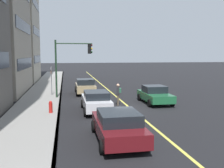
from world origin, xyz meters
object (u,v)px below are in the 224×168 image
object	(u,v)px
street_sign_post	(51,79)
car_tan	(85,86)
pedestrian_with_backpack	(118,93)
car_maroon	(118,125)
car_green	(155,95)
traffic_light_mast	(71,59)
fire_hydrant	(51,108)
car_white	(96,101)

from	to	relation	value
street_sign_post	car_tan	bearing A→B (deg)	-73.37
pedestrian_with_backpack	car_maroon	bearing A→B (deg)	168.33
car_green	traffic_light_mast	distance (m)	8.04
car_maroon	traffic_light_mast	distance (m)	12.54
car_maroon	car_tan	bearing A→B (deg)	1.50
car_tan	fire_hydrant	xyz separation A→B (m)	(-8.71, 2.94, -0.31)
pedestrian_with_backpack	traffic_light_mast	world-z (taller)	traffic_light_mast
car_maroon	fire_hydrant	xyz separation A→B (m)	(5.85, 3.32, -0.27)
car_tan	fire_hydrant	bearing A→B (deg)	161.32
street_sign_post	traffic_light_mast	bearing A→B (deg)	-130.25
street_sign_post	fire_hydrant	world-z (taller)	street_sign_post
car_green	pedestrian_with_backpack	xyz separation A→B (m)	(-0.30, 3.11, 0.27)
pedestrian_with_backpack	fire_hydrant	xyz separation A→B (m)	(-2.42, 5.03, -0.52)
traffic_light_mast	car_white	bearing A→B (deg)	-164.54
car_white	street_sign_post	distance (m)	8.02
car_maroon	car_white	size ratio (longest dim) A/B	1.05
car_green	fire_hydrant	xyz separation A→B (m)	(-2.72, 8.14, -0.25)
car_maroon	car_white	xyz separation A→B (m)	(6.37, 0.26, 0.01)
fire_hydrant	car_green	bearing A→B (deg)	-71.52
pedestrian_with_backpack	street_sign_post	bearing A→B (deg)	45.10
traffic_light_mast	street_sign_post	distance (m)	3.01
pedestrian_with_backpack	car_green	bearing A→B (deg)	-84.48
car_green	car_white	xyz separation A→B (m)	(-2.20, 5.08, 0.04)
car_tan	traffic_light_mast	size ratio (longest dim) A/B	0.79
fire_hydrant	street_sign_post	bearing A→B (deg)	2.26
car_tan	car_white	world-z (taller)	car_tan
car_green	pedestrian_with_backpack	world-z (taller)	pedestrian_with_backpack
fire_hydrant	traffic_light_mast	bearing A→B (deg)	-13.40
traffic_light_mast	fire_hydrant	xyz separation A→B (m)	(-6.22, 1.48, -3.10)
car_green	car_maroon	xyz separation A→B (m)	(-8.57, 4.82, 0.02)
car_maroon	street_sign_post	size ratio (longest dim) A/B	1.60
car_white	traffic_light_mast	bearing A→B (deg)	15.46
car_tan	traffic_light_mast	xyz separation A→B (m)	(-2.48, 1.46, 2.79)
car_maroon	pedestrian_with_backpack	bearing A→B (deg)	-11.67
car_white	traffic_light_mast	size ratio (longest dim) A/B	0.84
street_sign_post	fire_hydrant	distance (m)	7.84
traffic_light_mast	street_sign_post	bearing A→B (deg)	49.75
car_maroon	street_sign_post	distance (m)	14.09
car_green	street_sign_post	bearing A→B (deg)	59.28
traffic_light_mast	pedestrian_with_backpack	bearing A→B (deg)	-136.99
car_tan	traffic_light_mast	world-z (taller)	traffic_light_mast
car_green	traffic_light_mast	xyz separation A→B (m)	(3.50, 6.66, 2.85)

